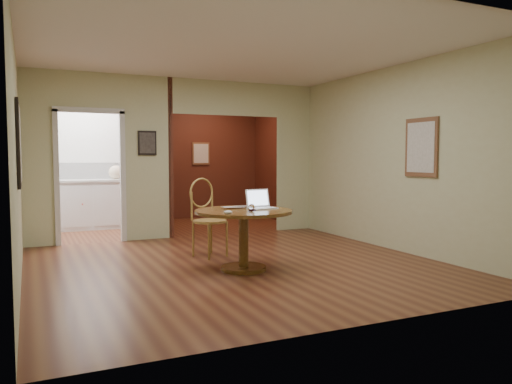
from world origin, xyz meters
name	(u,v)px	position (x,y,z in m)	size (l,w,h in m)	color
floor	(239,265)	(0.00, 0.00, 0.00)	(5.00, 5.00, 0.00)	#4C2215
room_shell	(147,162)	(-0.47, 3.10, 1.29)	(5.20, 7.50, 5.00)	white
dining_table	(244,226)	(-0.05, -0.26, 0.54)	(1.17, 1.17, 0.73)	brown
chair	(207,213)	(-0.17, 0.76, 0.60)	(0.60, 0.60, 1.08)	#B08A3E
open_laptop	(260,203)	(0.20, -0.19, 0.80)	(0.37, 0.34, 0.24)	white
closed_laptop	(238,208)	(-0.07, -0.11, 0.75)	(0.35, 0.23, 0.03)	#ABAAAF
mouse	(228,212)	(-0.38, -0.59, 0.75)	(0.10, 0.05, 0.04)	white
wine_glass	(252,208)	(-0.03, -0.46, 0.78)	(0.08, 0.08, 0.09)	white
pen	(252,211)	(0.00, -0.40, 0.74)	(0.01, 0.01, 0.13)	#0C0E57
kitchen_cabinet	(89,204)	(-1.35, 4.20, 0.47)	(2.06, 0.60, 0.94)	silver
grocery_bag	(116,172)	(-0.84, 4.20, 1.07)	(0.27, 0.23, 0.27)	beige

